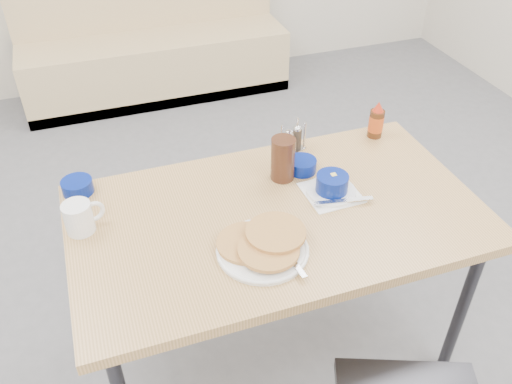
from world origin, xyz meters
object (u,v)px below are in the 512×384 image
object	(u,v)px
amber_tumbler	(283,159)
condiment_caddy	(293,141)
grits_setting	(332,186)
dining_table	(277,226)
creamer_bowl	(77,187)
pancake_plate	(263,246)
butter_bowl	(302,165)
coffee_mug	(80,217)
booth_bench	(153,46)
syrup_bottle	(376,122)

from	to	relation	value
amber_tumbler	condiment_caddy	bearing A→B (deg)	56.22
grits_setting	condiment_caddy	world-z (taller)	condiment_caddy
dining_table	creamer_bowl	size ratio (longest dim) A/B	12.73
creamer_bowl	condiment_caddy	xyz separation A→B (m)	(0.83, 0.00, 0.02)
pancake_plate	butter_bowl	distance (m)	0.46
dining_table	coffee_mug	world-z (taller)	coffee_mug
coffee_mug	pancake_plate	bearing A→B (deg)	-28.71
pancake_plate	amber_tumbler	distance (m)	0.40
grits_setting	condiment_caddy	bearing A→B (deg)	94.65
coffee_mug	creamer_bowl	size ratio (longest dim) A/B	1.23
creamer_bowl	butter_bowl	distance (m)	0.82
condiment_caddy	amber_tumbler	bearing A→B (deg)	-145.82
pancake_plate	grits_setting	bearing A→B (deg)	30.75
condiment_caddy	coffee_mug	bearing A→B (deg)	172.27
coffee_mug	amber_tumbler	world-z (taller)	amber_tumbler
pancake_plate	creamer_bowl	xyz separation A→B (m)	(-0.52, 0.50, 0.00)
creamer_bowl	dining_table	bearing A→B (deg)	-28.28
dining_table	grits_setting	distance (m)	0.24
coffee_mug	butter_bowl	world-z (taller)	coffee_mug
booth_bench	butter_bowl	xyz separation A→B (m)	(0.17, -2.34, 0.43)
pancake_plate	syrup_bottle	xyz separation A→B (m)	(0.66, 0.49, 0.05)
dining_table	pancake_plate	world-z (taller)	pancake_plate
creamer_bowl	condiment_caddy	distance (m)	0.83
dining_table	pancake_plate	xyz separation A→B (m)	(-0.11, -0.16, 0.08)
creamer_bowl	amber_tumbler	bearing A→B (deg)	-12.30
dining_table	creamer_bowl	bearing A→B (deg)	151.72
dining_table	booth_bench	bearing A→B (deg)	90.00
creamer_bowl	amber_tumbler	world-z (taller)	amber_tumbler
coffee_mug	grits_setting	xyz separation A→B (m)	(0.85, -0.09, -0.02)
pancake_plate	butter_bowl	xyz separation A→B (m)	(0.28, 0.36, 0.00)
booth_bench	syrup_bottle	distance (m)	2.32
butter_bowl	amber_tumbler	size ratio (longest dim) A/B	0.65
coffee_mug	condiment_caddy	world-z (taller)	condiment_caddy
booth_bench	dining_table	size ratio (longest dim) A/B	1.36
butter_bowl	pancake_plate	bearing A→B (deg)	-128.37
booth_bench	pancake_plate	bearing A→B (deg)	-92.32
pancake_plate	condiment_caddy	size ratio (longest dim) A/B	2.52
booth_bench	creamer_bowl	bearing A→B (deg)	-106.07
amber_tumbler	syrup_bottle	bearing A→B (deg)	17.29
pancake_plate	condiment_caddy	xyz separation A→B (m)	(0.30, 0.50, 0.02)
booth_bench	pancake_plate	distance (m)	2.73
pancake_plate	amber_tumbler	world-z (taller)	amber_tumbler
coffee_mug	creamer_bowl	bearing A→B (deg)	89.06
dining_table	butter_bowl	bearing A→B (deg)	48.70
booth_bench	syrup_bottle	xyz separation A→B (m)	(0.55, -2.21, 0.48)
grits_setting	booth_bench	bearing A→B (deg)	95.00
booth_bench	amber_tumbler	bearing A→B (deg)	-87.84
dining_table	pancake_plate	distance (m)	0.21
grits_setting	syrup_bottle	size ratio (longest dim) A/B	1.35
condiment_caddy	syrup_bottle	bearing A→B (deg)	-24.11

